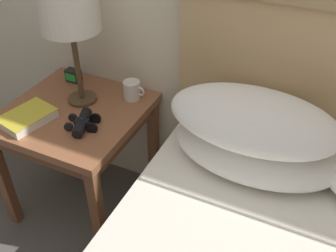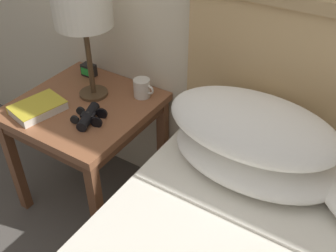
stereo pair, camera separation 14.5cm
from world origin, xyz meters
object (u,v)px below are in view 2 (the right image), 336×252
at_px(book_on_nightstand, 38,108).
at_px(coffee_mug, 142,88).
at_px(binoculars_pair, 89,116).
at_px(nightstand, 86,118).
at_px(table_lamp, 82,8).
at_px(alarm_clock, 89,70).

relative_size(book_on_nightstand, coffee_mug, 2.34).
bearing_deg(binoculars_pair, nightstand, 142.48).
bearing_deg(nightstand, table_lamp, 96.50).
height_order(book_on_nightstand, alarm_clock, alarm_clock).
bearing_deg(alarm_clock, book_on_nightstand, -86.57).
bearing_deg(table_lamp, binoculars_pair, -54.49).
distance_m(nightstand, alarm_clock, 0.27).
bearing_deg(nightstand, alarm_clock, 125.18).
xyz_separation_m(table_lamp, alarm_clock, (-0.14, 0.12, -0.38)).
height_order(table_lamp, alarm_clock, table_lamp).
bearing_deg(alarm_clock, coffee_mug, -2.37).
distance_m(coffee_mug, alarm_clock, 0.33).
bearing_deg(nightstand, binoculars_pair, -37.52).
relative_size(nightstand, table_lamp, 1.14).
bearing_deg(binoculars_pair, coffee_mug, 74.29).
bearing_deg(coffee_mug, book_on_nightstand, -132.40).
xyz_separation_m(nightstand, book_on_nightstand, (-0.12, -0.15, 0.10)).
distance_m(nightstand, book_on_nightstand, 0.22).
distance_m(book_on_nightstand, binoculars_pair, 0.24).
bearing_deg(coffee_mug, table_lamp, -150.97).
relative_size(nightstand, binoculars_pair, 3.53).
bearing_deg(coffee_mug, alarm_clock, 177.63).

